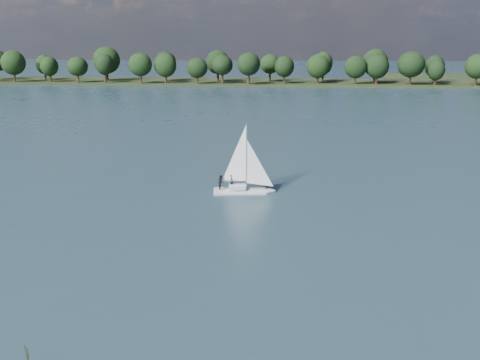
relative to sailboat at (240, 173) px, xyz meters
name	(u,v)px	position (x,y,z in m)	size (l,w,h in m)	color
ground	(283,120)	(5.35, 64.61, -2.72)	(700.00, 700.00, 0.00)	#233342
far_shore	(284,83)	(5.35, 176.61, -2.72)	(660.00, 40.00, 1.50)	black
sailboat	(240,173)	(0.00, 0.00, 0.00)	(7.60, 2.89, 9.76)	silver
treeline	(294,65)	(9.35, 172.74, 5.27)	(562.76, 73.99, 17.94)	black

